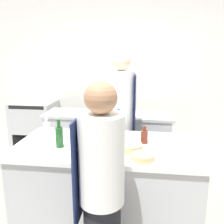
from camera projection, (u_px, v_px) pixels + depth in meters
ground_plane at (108, 223)px, 2.70m from camera, size 16.00×16.00×0.00m
wall_back at (125, 75)px, 4.42m from camera, size 8.00×0.06×2.80m
prep_counter at (108, 185)px, 2.59m from camera, size 1.83×0.94×0.91m
pass_counter at (108, 142)px, 3.83m from camera, size 1.91×0.56×0.91m
oven_range at (35, 128)px, 4.49m from camera, size 0.72×0.61×0.95m
chef_at_prep_near at (101, 192)px, 1.81m from camera, size 0.34×0.33×1.63m
chef_at_stove at (121, 123)px, 3.21m from camera, size 0.37×0.35×1.81m
bottle_olive_oil at (99, 145)px, 2.26m from camera, size 0.09×0.09×0.19m
bottle_vinegar at (118, 125)px, 2.72m from camera, size 0.08×0.08×0.30m
bottle_wine at (59, 136)px, 2.39m from camera, size 0.07×0.07×0.28m
bottle_cooking_oil at (144, 136)px, 2.51m from camera, size 0.07×0.07×0.18m
bottle_sauce at (93, 130)px, 2.56m from camera, size 0.06×0.06×0.30m
bottle_water at (47, 128)px, 2.74m from camera, size 0.08×0.08×0.19m
bowl_mixing_large at (128, 146)px, 2.36m from camera, size 0.27×0.27×0.06m
bowl_prep_small at (37, 143)px, 2.46m from camera, size 0.19×0.19×0.06m
bowl_ceramic_blue at (143, 157)px, 2.13m from camera, size 0.20×0.20×0.05m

